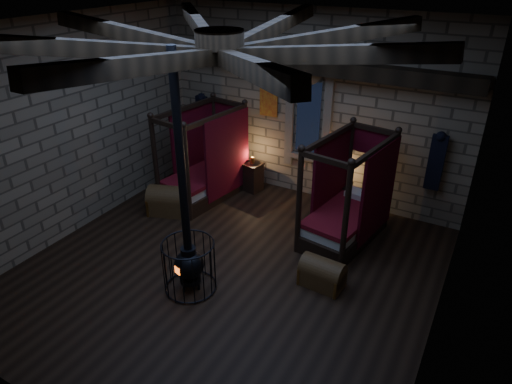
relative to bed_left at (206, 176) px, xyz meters
The scene contains 8 objects.
room 4.35m from the bed_left, 47.15° to the right, with size 7.02×7.02×4.29m.
bed_left is the anchor object (origin of this frame).
bed_right 3.46m from the bed_left, ahead, with size 1.36×2.15×2.10m.
trunk_left 1.12m from the bed_left, 103.49° to the right, with size 1.03×0.84×0.65m.
trunk_right 4.04m from the bed_left, 26.11° to the right, with size 0.77×0.52×0.54m.
nightstand_left 1.13m from the bed_left, 44.09° to the left, with size 0.51×0.50×0.86m.
nightstand_right 3.11m from the bed_left, 16.09° to the left, with size 0.45×0.43×0.74m.
stove 3.40m from the bed_left, 60.13° to the right, with size 0.89×0.89×4.05m.
Camera 1 is at (3.69, -5.59, 5.10)m, focal length 32.00 mm.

